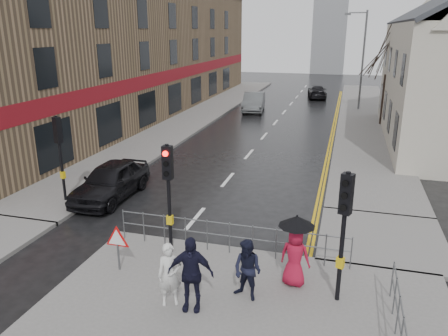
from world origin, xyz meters
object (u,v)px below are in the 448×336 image
Objects in this scene: pedestrian_a at (170,275)px; car_parked at (111,181)px; car_mid at (254,102)px; pedestrian_d at (190,274)px; pedestrian_b at (247,270)px; pedestrian_with_umbrella at (295,247)px.

pedestrian_a is 0.37× the size of car_parked.
car_parked is at bearing -100.98° from car_mid.
pedestrian_b is at bearing 23.72° from pedestrian_d.
pedestrian_a reaches higher than car_mid.
pedestrian_d reaches higher than pedestrian_b.
pedestrian_d is 0.40× the size of car_mid.
car_mid is at bearing 121.68° from pedestrian_b.
pedestrian_b is (1.77, 0.74, -0.01)m from pedestrian_a.
pedestrian_a is 0.85× the size of pedestrian_d.
pedestrian_a is 27.77m from car_mid.
pedestrian_with_umbrella is at bearing 62.19° from pedestrian_b.
pedestrian_with_umbrella is 26.64m from car_mid.
car_parked is 0.93× the size of car_mid.
pedestrian_a is 0.57m from pedestrian_d.
pedestrian_with_umbrella reaches higher than car_mid.
car_mid is (-6.62, 25.80, -0.46)m from pedestrian_with_umbrella.
pedestrian_with_umbrella is 1.04× the size of pedestrian_d.
pedestrian_with_umbrella is at bearing -82.72° from car_mid.
pedestrian_with_umbrella is at bearing -29.38° from car_parked.
car_mid is (-3.79, 27.51, -0.17)m from pedestrian_a.
pedestrian_b is at bearing -3.91° from pedestrian_a.
car_mid is (1.43, 21.21, 0.03)m from car_parked.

